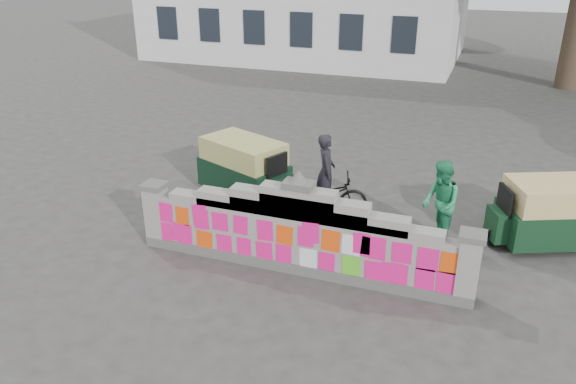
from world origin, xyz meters
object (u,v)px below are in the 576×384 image
Objects in this scene: cyclist_bike at (325,195)px; cyclist_rider at (326,181)px; pedestrian at (440,203)px; rickshaw_right at (553,213)px; rickshaw_left at (246,167)px.

cyclist_rider reaches higher than cyclist_bike.
cyclist_bike is 2.58m from pedestrian.
rickshaw_right is at bearing -106.14° from cyclist_bike.
cyclist_rider reaches higher than rickshaw_left.
pedestrian is 0.68× the size of rickshaw_left.
rickshaw_left reaches higher than rickshaw_right.
cyclist_bike is at bearing 11.41° from rickshaw_left.
cyclist_rider is 0.95× the size of pedestrian.
cyclist_bike is 1.12× the size of cyclist_rider.
rickshaw_right is at bearing 81.59° from pedestrian.
rickshaw_left is at bearing 59.06° from cyclist_rider.
rickshaw_left is (-2.14, 0.43, 0.23)m from cyclist_bike.
cyclist_bike is at bearing -124.34° from pedestrian.
cyclist_rider is 2.55m from pedestrian.
rickshaw_right is (4.68, 0.28, -0.12)m from cyclist_rider.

